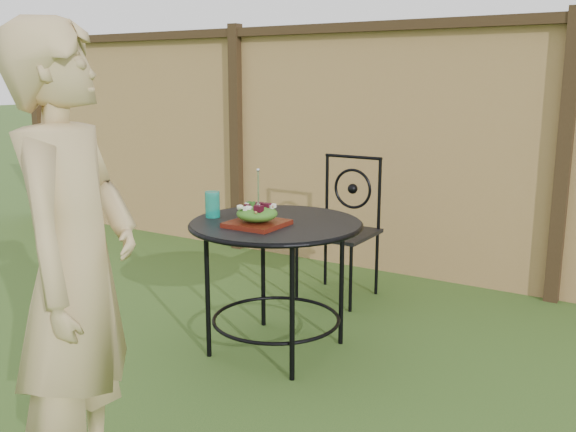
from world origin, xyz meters
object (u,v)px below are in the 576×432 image
object	(u,v)px
patio_table	(276,247)
salad_plate	(257,224)
patio_chair	(342,224)
diner	(77,273)

from	to	relation	value
patio_table	salad_plate	world-z (taller)	salad_plate
patio_table	patio_chair	xyz separation A→B (m)	(-0.12, 1.00, -0.08)
patio_table	salad_plate	distance (m)	0.20
diner	patio_chair	bearing A→B (deg)	-20.11
patio_chair	salad_plate	world-z (taller)	patio_chair
patio_chair	diner	xyz separation A→B (m)	(0.23, -2.40, 0.32)
salad_plate	patio_chair	bearing A→B (deg)	94.64
patio_table	patio_chair	size ratio (longest dim) A/B	0.97
patio_chair	diner	bearing A→B (deg)	-84.48
patio_table	salad_plate	size ratio (longest dim) A/B	3.42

